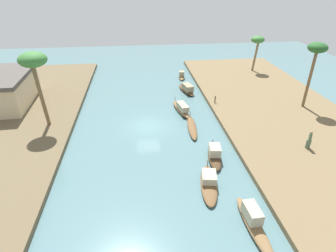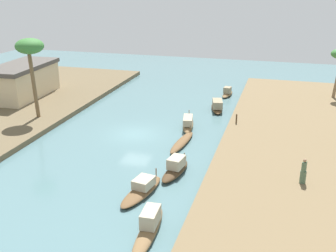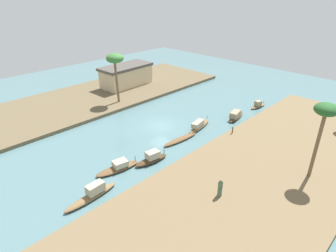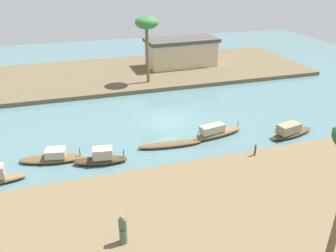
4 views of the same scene
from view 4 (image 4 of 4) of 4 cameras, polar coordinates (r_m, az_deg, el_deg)
river_water at (r=31.08m, az=-0.07°, el=0.81°), size 76.29×76.29×0.00m
riverbank_left at (r=19.28m, az=13.82°, el=-17.25°), size 45.86×14.97×0.47m
riverbank_right at (r=44.84m, az=-5.79°, el=9.00°), size 45.86×14.97×0.47m
sampan_open_hull at (r=24.98m, az=-11.22°, el=-5.32°), size 3.98×1.62×1.23m
sampan_near_left_bank at (r=28.41m, az=8.10°, el=-1.02°), size 4.91×1.85×1.16m
sampan_with_red_awning at (r=26.77m, az=0.35°, el=-3.11°), size 5.21×1.32×0.94m
sampan_downstream_large at (r=26.21m, az=-18.87°, el=-5.00°), size 4.81×2.05×0.99m
sampan_upstream_small at (r=30.06m, az=20.02°, el=-0.83°), size 4.54×2.06×1.18m
person_on_near_bank at (r=17.69m, az=-7.60°, el=-17.31°), size 0.53×0.53×1.71m
mooring_post at (r=25.39m, az=14.53°, el=-3.96°), size 0.14×0.14×0.86m
palm_tree_right_tall at (r=38.81m, az=-3.62°, el=16.66°), size 2.60×2.60×7.51m
riverside_building at (r=46.57m, az=2.24°, el=12.41°), size 9.69×4.92×3.66m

